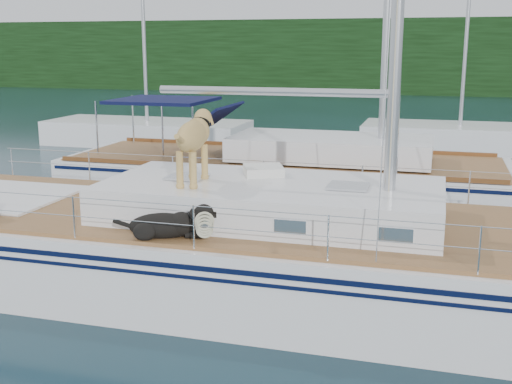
% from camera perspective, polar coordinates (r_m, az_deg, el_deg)
% --- Properties ---
extents(ground, '(120.00, 120.00, 0.00)m').
position_cam_1_polar(ground, '(10.67, -2.91, -8.47)').
color(ground, black).
rests_on(ground, ground).
extents(tree_line, '(90.00, 3.00, 6.00)m').
position_cam_1_polar(tree_line, '(54.49, 12.89, 11.65)').
color(tree_line, black).
rests_on(tree_line, ground).
extents(shore_bank, '(92.00, 1.00, 1.20)m').
position_cam_1_polar(shore_bank, '(55.78, 12.84, 9.21)').
color(shore_bank, '#595147').
rests_on(shore_bank, ground).
extents(main_sailboat, '(12.00, 3.80, 14.01)m').
position_cam_1_polar(main_sailboat, '(10.40, -2.52, -5.02)').
color(main_sailboat, white).
rests_on(main_sailboat, ground).
extents(neighbor_sailboat, '(11.00, 3.50, 13.30)m').
position_cam_1_polar(neighbor_sailboat, '(16.13, 2.78, 1.23)').
color(neighbor_sailboat, white).
rests_on(neighbor_sailboat, ground).
extents(bg_boat_west, '(8.00, 3.00, 11.65)m').
position_cam_1_polar(bg_boat_west, '(26.18, -9.61, 5.17)').
color(bg_boat_west, white).
rests_on(bg_boat_west, ground).
extents(bg_boat_center, '(7.20, 3.00, 11.65)m').
position_cam_1_polar(bg_boat_center, '(25.63, 17.62, 4.59)').
color(bg_boat_center, white).
rests_on(bg_boat_center, ground).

